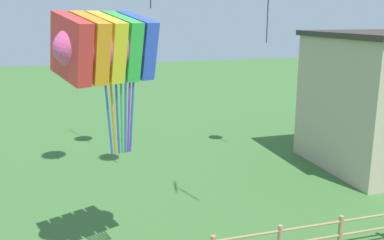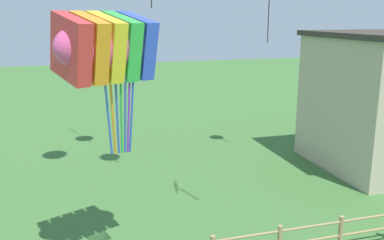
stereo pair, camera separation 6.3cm
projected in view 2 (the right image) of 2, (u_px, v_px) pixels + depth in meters
kite_rainbow_parafoil at (105, 47)px, 10.72m from camera, size 3.13×2.66×3.69m
kite_orange_delta at (100, 25)px, 20.61m from camera, size 1.35×1.33×2.15m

